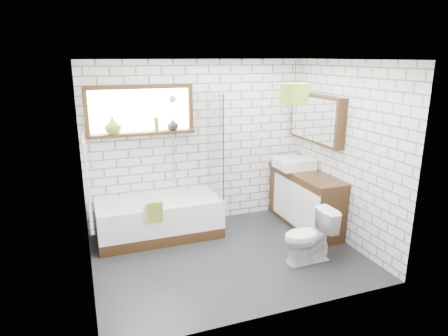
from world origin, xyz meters
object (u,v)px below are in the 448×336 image
object	(u,v)px
toilet	(309,236)
pendant	(294,94)
bathtub	(159,218)
vanity	(305,199)
basin	(294,163)

from	to	relation	value
toilet	pendant	world-z (taller)	pendant
bathtub	vanity	world-z (taller)	vanity
toilet	bathtub	bearing A→B (deg)	-131.45
pendant	basin	bearing A→B (deg)	57.28
bathtub	vanity	bearing A→B (deg)	-9.91
vanity	basin	world-z (taller)	basin
toilet	basin	bearing A→B (deg)	157.73
bathtub	basin	size ratio (longest dim) A/B	3.26
basin	pendant	distance (m)	1.60
bathtub	basin	xyz separation A→B (m)	(2.11, -0.12, 0.66)
vanity	toilet	bearing A→B (deg)	-118.60
toilet	vanity	bearing A→B (deg)	150.11
vanity	basin	distance (m)	0.58
basin	toilet	world-z (taller)	basin
vanity	basin	bearing A→B (deg)	102.81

